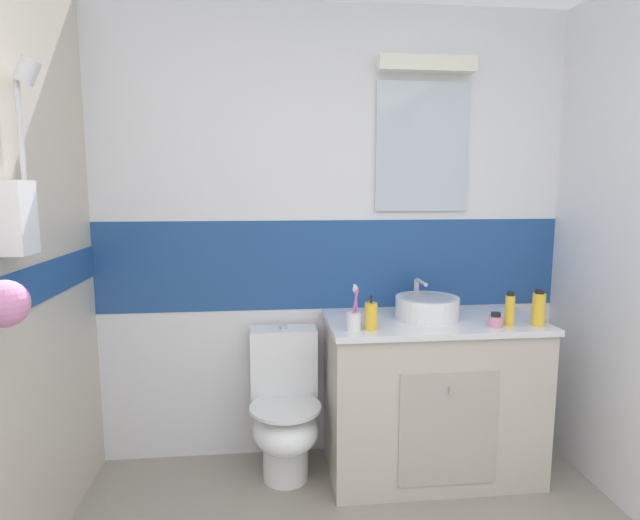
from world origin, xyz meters
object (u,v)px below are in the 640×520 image
(sink_basin, at_px, (427,307))
(deodorant_spray_can, at_px, (510,310))
(hair_gel_jar, at_px, (496,321))
(toilet, at_px, (285,410))
(toothbrush_cup, at_px, (354,319))
(soap_dispenser, at_px, (371,316))
(shampoo_bottle_tall, at_px, (539,308))

(sink_basin, xyz_separation_m, deodorant_spray_can, (0.36, -0.19, 0.02))
(hair_gel_jar, bearing_deg, sink_basin, 144.62)
(sink_basin, height_order, deodorant_spray_can, sink_basin)
(toilet, relative_size, deodorant_spray_can, 4.59)
(toothbrush_cup, xyz_separation_m, hair_gel_jar, (0.70, -0.01, -0.03))
(sink_basin, relative_size, toilet, 0.48)
(toilet, bearing_deg, hair_gel_jar, -12.70)
(sink_basin, relative_size, deodorant_spray_can, 2.19)
(toilet, xyz_separation_m, hair_gel_jar, (1.03, -0.23, 0.52))
(toothbrush_cup, height_order, hair_gel_jar, toothbrush_cup)
(sink_basin, bearing_deg, soap_dispenser, -151.39)
(toothbrush_cup, bearing_deg, hair_gel_jar, -1.04)
(soap_dispenser, bearing_deg, toothbrush_cup, -176.83)
(toilet, relative_size, toothbrush_cup, 3.45)
(sink_basin, distance_m, shampoo_bottle_tall, 0.54)
(toothbrush_cup, height_order, shampoo_bottle_tall, toothbrush_cup)
(sink_basin, bearing_deg, toothbrush_cup, -155.91)
(soap_dispenser, distance_m, hair_gel_jar, 0.62)
(toothbrush_cup, distance_m, shampoo_bottle_tall, 0.93)
(sink_basin, distance_m, deodorant_spray_can, 0.41)
(shampoo_bottle_tall, distance_m, hair_gel_jar, 0.23)
(toothbrush_cup, distance_m, hair_gel_jar, 0.71)
(shampoo_bottle_tall, relative_size, deodorant_spray_can, 1.06)
(toilet, bearing_deg, deodorant_spray_can, -11.09)
(toilet, height_order, hair_gel_jar, hair_gel_jar)
(toilet, xyz_separation_m, soap_dispenser, (0.41, -0.21, 0.55))
(shampoo_bottle_tall, bearing_deg, toilet, 169.81)
(toilet, height_order, deodorant_spray_can, deodorant_spray_can)
(soap_dispenser, bearing_deg, toilet, 152.38)
(hair_gel_jar, relative_size, deodorant_spray_can, 0.42)
(toothbrush_cup, bearing_deg, shampoo_bottle_tall, -0.37)
(hair_gel_jar, bearing_deg, toilet, 167.30)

